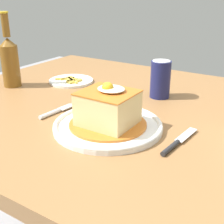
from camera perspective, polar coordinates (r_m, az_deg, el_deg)
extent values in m
cube|color=olive|center=(0.97, 2.94, -0.19)|extent=(1.28, 1.00, 0.04)
cylinder|color=olive|center=(1.73, -6.51, -3.19)|extent=(0.07, 0.07, 0.70)
cylinder|color=white|center=(0.82, -0.76, -2.73)|extent=(0.29, 0.29, 0.01)
torus|color=white|center=(0.81, -0.76, -2.25)|extent=(0.29, 0.29, 0.01)
cylinder|color=#C66B23|center=(0.81, -0.76, -2.21)|extent=(0.20, 0.20, 0.01)
cube|color=#E5C684|center=(0.79, -0.78, 0.70)|extent=(0.13, 0.12, 0.08)
cube|color=#C66B23|center=(0.78, -0.79, 3.63)|extent=(0.14, 0.12, 0.00)
ellipsoid|color=white|center=(0.78, -0.15, 4.28)|extent=(0.07, 0.06, 0.01)
sphere|color=yellow|center=(0.78, -0.80, 4.43)|extent=(0.03, 0.03, 0.03)
cylinder|color=silver|center=(0.91, -11.35, -0.31)|extent=(0.02, 0.08, 0.01)
cube|color=silver|center=(0.95, -8.46, 0.88)|extent=(0.03, 0.05, 0.00)
cylinder|color=silver|center=(0.96, -7.07, 1.21)|extent=(0.01, 0.03, 0.00)
cylinder|color=silver|center=(0.97, -7.41, 1.31)|extent=(0.01, 0.03, 0.00)
cylinder|color=silver|center=(0.97, -7.75, 1.41)|extent=(0.01, 0.03, 0.00)
cylinder|color=#262628|center=(0.73, 10.69, -6.46)|extent=(0.02, 0.08, 0.01)
cube|color=silver|center=(0.79, 13.46, -4.10)|extent=(0.03, 0.09, 0.00)
cylinder|color=#191E51|center=(1.04, 8.87, 5.93)|extent=(0.07, 0.07, 0.12)
cylinder|color=silver|center=(1.02, 9.07, 9.25)|extent=(0.06, 0.06, 0.00)
cylinder|color=brown|center=(1.20, -18.13, 8.01)|extent=(0.06, 0.06, 0.15)
cone|color=brown|center=(1.19, -18.64, 12.08)|extent=(0.06, 0.06, 0.03)
cylinder|color=brown|center=(1.18, -18.99, 14.84)|extent=(0.03, 0.03, 0.08)
cylinder|color=gold|center=(1.17, -19.27, 16.91)|extent=(0.03, 0.03, 0.01)
cylinder|color=white|center=(1.22, -7.52, 5.69)|extent=(0.17, 0.17, 0.01)
cube|color=#EAC64C|center=(1.21, -7.69, 5.97)|extent=(0.06, 0.04, 0.01)
cube|color=#EAC64C|center=(1.22, -7.08, 6.15)|extent=(0.06, 0.03, 0.01)
cube|color=#EAC64C|center=(1.21, -7.66, 5.93)|extent=(0.05, 0.01, 0.01)
cube|color=#EAC64C|center=(1.22, -8.38, 6.10)|extent=(0.03, 0.05, 0.01)
cube|color=#EAC64C|center=(1.19, -7.23, 5.74)|extent=(0.06, 0.03, 0.01)
cube|color=#EAC64C|center=(1.19, -7.08, 5.75)|extent=(0.03, 0.06, 0.01)
cube|color=#EAC64C|center=(1.22, -8.89, 6.02)|extent=(0.06, 0.05, 0.01)
cube|color=#EAC64C|center=(1.20, -7.56, 5.88)|extent=(0.02, 0.06, 0.01)
cube|color=#EAC64C|center=(1.18, -6.72, 5.59)|extent=(0.02, 0.06, 0.01)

